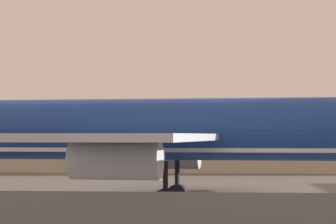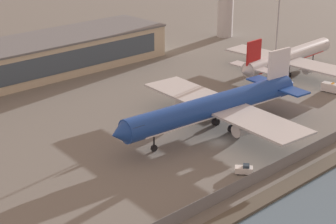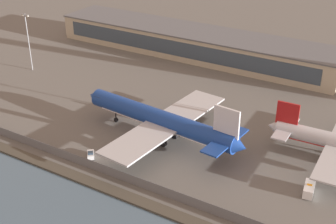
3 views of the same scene
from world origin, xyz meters
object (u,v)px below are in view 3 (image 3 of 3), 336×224
(cargo_jet_blue, at_px, (162,120))
(baggage_tug, at_px, (91,155))
(ops_van, at_px, (309,189))
(apron_light_mast_apron_west, at_px, (28,39))

(cargo_jet_blue, bearing_deg, baggage_tug, -122.14)
(ops_van, bearing_deg, cargo_jet_blue, 174.92)
(baggage_tug, bearing_deg, apron_light_mast_apron_west, 148.10)
(cargo_jet_blue, height_order, baggage_tug, cargo_jet_blue)
(ops_van, height_order, apron_light_mast_apron_west, apron_light_mast_apron_west)
(apron_light_mast_apron_west, bearing_deg, baggage_tug, -31.90)
(ops_van, bearing_deg, baggage_tug, -165.43)
(cargo_jet_blue, bearing_deg, ops_van, -5.08)
(baggage_tug, height_order, ops_van, ops_van)
(cargo_jet_blue, xyz_separation_m, baggage_tug, (-10.33, -16.44, -4.82))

